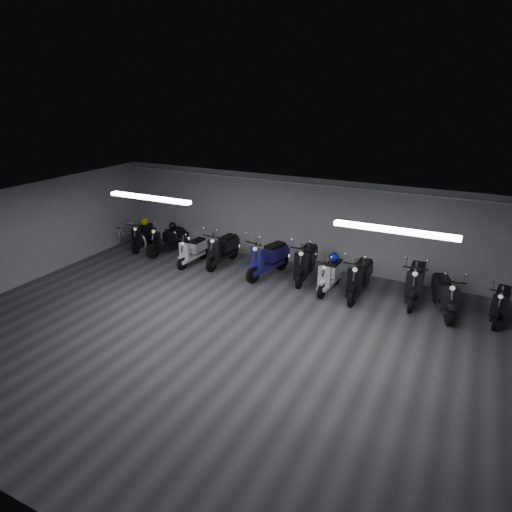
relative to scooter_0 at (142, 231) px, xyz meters
The scene contains 23 objects.
floor 7.07m from the scooter_0, 33.29° to the right, with size 14.00×10.00×0.01m, color #3D3D40.
ceiling 7.37m from the scooter_0, 33.29° to the right, with size 14.00×10.00×0.01m, color gray.
back_wall 6.04m from the scooter_0, 10.97° to the left, with size 14.00×0.01×2.80m, color #9A9A9C.
front_wall 10.67m from the scooter_0, 56.44° to the right, with size 14.00×0.01×2.80m, color #9A9A9C.
left_wall 4.10m from the scooter_0, 106.17° to the right, with size 0.01×10.00×2.80m, color #9A9A9C.
fluor_strip_left 4.58m from the scooter_0, 44.80° to the right, with size 2.40×0.18×0.08m, color white.
fluor_strip_right 9.57m from the scooter_0, 17.87° to the right, with size 2.40×0.18×0.08m, color white.
conduit 6.30m from the scooter_0, 10.17° to the left, with size 0.05×0.05×13.60m, color white.
scooter_0 is the anchor object (origin of this frame).
scooter_1 1.11m from the scooter_0, ahead, with size 0.60×1.79×1.34m, color black, non-canonical shape.
scooter_2 2.44m from the scooter_0, 10.77° to the right, with size 0.55×1.64×1.22m, color silver, non-canonical shape.
scooter_3 3.29m from the scooter_0, ahead, with size 0.63×1.90×1.41m, color black, non-canonical shape.
scooter_4 4.96m from the scooter_0, ahead, with size 0.67×2.00×1.49m, color navy, non-canonical shape.
scooter_5 6.05m from the scooter_0, ahead, with size 0.66×1.98×1.47m, color black, non-canonical shape.
scooter_6 6.94m from the scooter_0, ahead, with size 0.56×1.69×1.26m, color silver, non-canonical shape.
scooter_7 7.76m from the scooter_0, ahead, with size 0.65×1.95×1.45m, color black, non-canonical shape.
scooter_8 9.13m from the scooter_0, ahead, with size 0.66×1.99×1.48m, color black, non-canonical shape.
scooter_9 9.89m from the scooter_0, ahead, with size 0.61×1.83×1.37m, color black, non-canonical shape.
bicycle 0.63m from the scooter_0, 167.37° to the right, with size 0.70×1.99×1.28m, color white.
scooter_10 11.14m from the scooter_0, ahead, with size 0.54×1.62×1.20m, color black, non-canonical shape.
helmet_0 1.24m from the scooter_0, ahead, with size 0.24×0.24×0.24m, color black.
helmet_1 6.95m from the scooter_0, ahead, with size 0.28×0.28×0.28m, color #0D1692.
helmet_2 0.38m from the scooter_0, 103.52° to the left, with size 0.29×0.29×0.29m, color yellow.
Camera 1 is at (4.29, -7.59, 5.35)m, focal length 31.27 mm.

